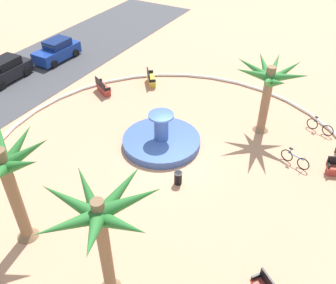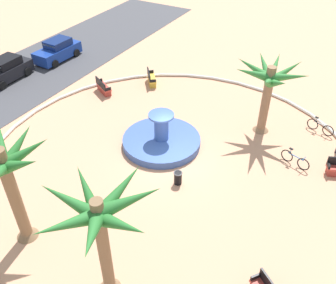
{
  "view_description": "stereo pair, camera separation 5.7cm",
  "coord_description": "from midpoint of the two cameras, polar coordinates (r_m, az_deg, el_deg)",
  "views": [
    {
      "loc": [
        -13.72,
        -7.49,
        13.25
      ],
      "look_at": [
        0.33,
        0.37,
        1.0
      ],
      "focal_mm": 39.65,
      "sensor_mm": 36.0,
      "label": 1
    },
    {
      "loc": [
        -13.69,
        -7.54,
        13.25
      ],
      "look_at": [
        0.33,
        0.37,
        1.0
      ],
      "focal_mm": 39.65,
      "sensor_mm": 36.0,
      "label": 2
    }
  ],
  "objects": [
    {
      "name": "bicycle_red_frame",
      "position": [
        24.29,
        22.42,
        2.14
      ],
      "size": [
        0.59,
        1.67,
        0.94
      ],
      "color": "black",
      "rests_on": "ground"
    },
    {
      "name": "palm_tree_near_fountain",
      "position": [
        15.49,
        -23.63,
        -4.24
      ],
      "size": [
        3.73,
        3.76,
        5.11
      ],
      "color": "brown",
      "rests_on": "ground"
    },
    {
      "name": "palm_tree_mid_plaza",
      "position": [
        12.54,
        -10.27,
        -11.89
      ],
      "size": [
        4.26,
        4.29,
        5.08
      ],
      "color": "brown",
      "rests_on": "ground"
    },
    {
      "name": "bench_north",
      "position": [
        27.02,
        -9.83,
        8.16
      ],
      "size": [
        1.21,
        1.64,
        1.0
      ],
      "color": "#B73D33",
      "rests_on": "ground"
    },
    {
      "name": "parked_car_third",
      "position": [
        32.69,
        -16.56,
        13.32
      ],
      "size": [
        4.05,
        2.02,
        1.67
      ],
      "color": "navy",
      "rests_on": "ground"
    },
    {
      "name": "ground_plane",
      "position": [
        20.49,
        0.53,
        -3.02
      ],
      "size": [
        80.0,
        80.0,
        0.0
      ],
      "primitive_type": "plane",
      "color": "tan"
    },
    {
      "name": "fountain",
      "position": [
        21.52,
        -0.93,
        0.28
      ],
      "size": [
        4.52,
        4.52,
        2.09
      ],
      "color": "#38569E",
      "rests_on": "ground"
    },
    {
      "name": "parked_car_second",
      "position": [
        30.64,
        -23.61,
        10.08
      ],
      "size": [
        4.05,
        2.01,
        1.67
      ],
      "color": "black",
      "rests_on": "ground"
    },
    {
      "name": "plaza_curb",
      "position": [
        20.43,
        0.54,
        -2.8
      ],
      "size": [
        20.65,
        20.65,
        0.2
      ],
      "primitive_type": "torus",
      "color": "silver",
      "rests_on": "ground"
    },
    {
      "name": "palm_tree_by_curb",
      "position": [
        21.9,
        15.37,
        8.9
      ],
      "size": [
        4.16,
        4.26,
        4.51
      ],
      "color": "#8E6B4C",
      "rests_on": "ground"
    },
    {
      "name": "bench_west",
      "position": [
        27.81,
        -2.51,
        9.59
      ],
      "size": [
        1.57,
        1.38,
        1.0
      ],
      "color": "gold",
      "rests_on": "ground"
    },
    {
      "name": "trash_bin",
      "position": [
        18.95,
        1.62,
        -5.49
      ],
      "size": [
        0.46,
        0.46,
        0.73
      ],
      "color": "black",
      "rests_on": "ground"
    },
    {
      "name": "bicycle_by_lamppost",
      "position": [
        21.18,
        19.01,
        -2.55
      ],
      "size": [
        0.64,
        1.66,
        0.94
      ],
      "color": "black",
      "rests_on": "ground"
    }
  ]
}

